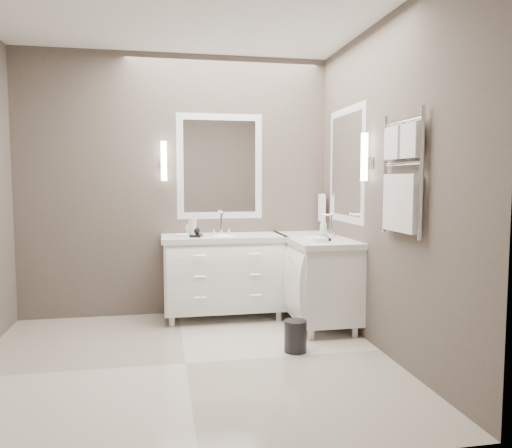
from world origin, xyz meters
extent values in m
cube|color=beige|center=(0.00, 0.00, -0.01)|extent=(3.20, 3.00, 0.01)
cube|color=white|center=(0.00, 0.00, 2.71)|extent=(3.20, 3.00, 0.01)
cube|color=#524841|center=(0.00, 1.50, 1.35)|extent=(3.20, 0.01, 2.70)
cube|color=#524841|center=(0.00, -1.50, 1.35)|extent=(3.20, 0.01, 2.70)
cube|color=#524841|center=(1.60, 0.00, 1.35)|extent=(0.01, 3.00, 2.70)
cube|color=white|center=(0.45, 1.23, 0.45)|extent=(1.20, 0.55, 0.70)
cube|color=silver|center=(0.45, 1.23, 0.82)|extent=(1.24, 0.59, 0.05)
ellipsoid|color=white|center=(0.45, 1.23, 0.81)|extent=(0.36, 0.28, 0.12)
cylinder|color=white|center=(0.45, 1.39, 0.96)|extent=(0.02, 0.02, 0.22)
cube|color=white|center=(1.33, 0.90, 0.45)|extent=(0.55, 1.20, 0.70)
cube|color=silver|center=(1.33, 0.90, 0.82)|extent=(0.59, 1.24, 0.05)
ellipsoid|color=white|center=(1.33, 0.90, 0.81)|extent=(0.36, 0.28, 0.12)
cylinder|color=white|center=(1.49, 0.90, 0.96)|extent=(0.02, 0.02, 0.22)
cube|color=white|center=(0.45, 1.49, 1.55)|extent=(0.90, 0.02, 1.10)
cube|color=white|center=(0.45, 1.49, 1.55)|extent=(0.77, 0.02, 0.96)
cube|color=white|center=(1.59, 0.80, 1.55)|extent=(0.02, 0.90, 1.10)
cube|color=white|center=(1.59, 0.80, 1.55)|extent=(0.02, 0.90, 0.96)
cube|color=white|center=(-0.13, 1.43, 1.55)|extent=(0.05, 0.05, 0.10)
cylinder|color=white|center=(-0.13, 1.43, 1.60)|extent=(0.06, 0.06, 0.40)
cube|color=white|center=(1.53, 0.22, 1.55)|extent=(0.05, 0.05, 0.10)
cylinder|color=white|center=(1.53, 0.22, 1.60)|extent=(0.06, 0.06, 0.40)
cylinder|color=white|center=(1.55, 1.36, 1.25)|extent=(0.02, 0.22, 0.02)
cube|color=white|center=(1.54, 1.36, 1.11)|extent=(0.03, 0.17, 0.30)
cylinder|color=white|center=(1.56, -0.68, 1.45)|extent=(0.03, 0.03, 0.90)
cylinder|color=white|center=(1.56, -0.12, 1.45)|extent=(0.03, 0.03, 0.90)
cube|color=white|center=(1.55, -0.53, 1.68)|extent=(0.06, 0.22, 0.24)
cube|color=white|center=(1.55, -0.27, 1.68)|extent=(0.06, 0.22, 0.24)
cube|color=white|center=(1.55, -0.40, 1.24)|extent=(0.06, 0.46, 0.42)
cylinder|color=black|center=(0.90, 0.10, 0.13)|extent=(0.22, 0.22, 0.26)
cube|color=black|center=(0.13, 1.14, 0.86)|extent=(0.21, 0.18, 0.03)
cube|color=black|center=(1.31, 0.64, 0.86)|extent=(0.15, 0.18, 0.02)
cylinder|color=silver|center=(0.14, 1.11, 0.94)|extent=(0.07, 0.07, 0.18)
imported|color=white|center=(0.10, 1.16, 0.94)|extent=(0.07, 0.07, 0.13)
imported|color=black|center=(0.16, 1.11, 0.93)|extent=(0.09, 0.09, 0.11)
imported|color=white|center=(1.31, 0.64, 0.97)|extent=(0.09, 0.09, 0.18)
camera|label=1|loc=(-0.17, -3.76, 1.40)|focal=35.00mm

